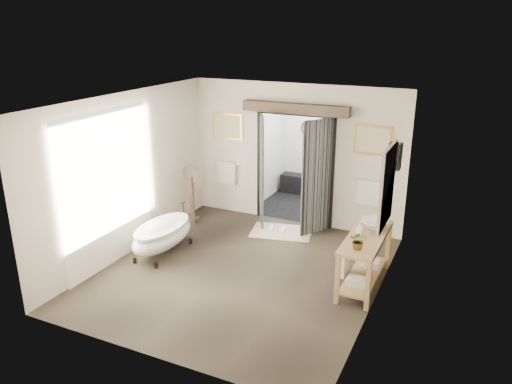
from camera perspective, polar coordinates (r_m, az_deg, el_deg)
ground_plane at (r=8.59m, az=-1.71°, el=-9.10°), size 5.00×5.00×0.00m
room_shell at (r=7.81m, az=-2.45°, el=2.71°), size 4.52×5.02×2.91m
shower_room at (r=11.72m, az=7.04°, el=3.30°), size 2.22×2.01×2.51m
back_wall_dressing at (r=10.02m, az=4.16°, el=4.60°), size 3.82×0.76×2.52m
clawfoot_tub at (r=9.24m, az=-10.63°, el=-4.80°), size 0.69×1.55×0.76m
vanity at (r=8.17m, az=12.14°, el=-7.16°), size 0.57×1.60×0.85m
pedestal_mirror at (r=10.51m, az=-7.34°, el=-0.66°), size 0.37×0.24×1.25m
rug at (r=10.12m, az=2.94°, el=-4.56°), size 1.34×1.04×0.01m
slippers at (r=10.16m, az=2.40°, el=-4.22°), size 0.43×0.30×0.05m
basin at (r=8.29m, az=13.36°, el=-3.64°), size 0.56×0.56×0.16m
plant at (r=7.50m, az=11.66°, el=-5.46°), size 0.29×0.26×0.29m
soap_bottle_a at (r=8.03m, az=11.74°, el=-4.08°), size 0.11×0.12×0.21m
soap_bottle_b at (r=8.52m, az=13.14°, el=-2.90°), size 0.15×0.15×0.18m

